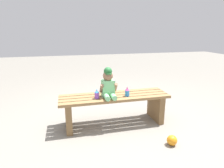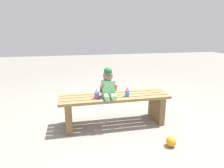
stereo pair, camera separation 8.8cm
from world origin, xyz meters
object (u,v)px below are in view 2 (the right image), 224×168
at_px(child_figure, 108,84).
at_px(sippy_cup_left, 97,94).
at_px(sippy_cup_right, 127,92).
at_px(park_bench, 115,105).
at_px(toy_ball, 171,141).

relative_size(child_figure, sippy_cup_left, 3.26).
xyz_separation_m(child_figure, sippy_cup_left, (-0.16, -0.04, -0.12)).
height_order(child_figure, sippy_cup_right, child_figure).
bearing_deg(park_bench, child_figure, -159.82).
bearing_deg(sippy_cup_left, toy_ball, -38.23).
relative_size(park_bench, toy_ball, 12.60).
bearing_deg(toy_ball, child_figure, 133.53).
distance_m(park_bench, sippy_cup_left, 0.33).
xyz_separation_m(park_bench, sippy_cup_left, (-0.26, -0.07, 0.20)).
distance_m(child_figure, toy_ball, 1.05).
bearing_deg(sippy_cup_left, sippy_cup_right, 0.00).
distance_m(sippy_cup_left, toy_ball, 1.08).
bearing_deg(sippy_cup_right, toy_ball, -59.67).
distance_m(park_bench, sippy_cup_right, 0.27).
bearing_deg(park_bench, sippy_cup_left, -164.85).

